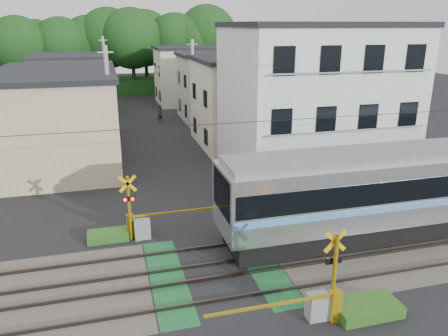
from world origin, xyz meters
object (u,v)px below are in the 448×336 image
object	(u,v)px
crossing_signal_far	(140,223)
apartment_block	(313,103)
crossing_signal_near	(321,300)
pedestrian	(159,113)

from	to	relation	value
crossing_signal_far	apartment_block	size ratio (longest dim) A/B	0.46
crossing_signal_far	crossing_signal_near	bearing A→B (deg)	-54.71
crossing_signal_near	pedestrian	world-z (taller)	crossing_signal_near
crossing_signal_far	apartment_block	bearing A→B (deg)	27.78
crossing_signal_near	pedestrian	bearing A→B (deg)	92.28
apartment_block	pedestrian	size ratio (longest dim) A/B	5.67
crossing_signal_far	pedestrian	xyz separation A→B (m)	(3.92, 24.16, 0.19)
pedestrian	crossing_signal_far	bearing A→B (deg)	55.83
crossing_signal_far	pedestrian	world-z (taller)	crossing_signal_far
crossing_signal_far	pedestrian	distance (m)	24.47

